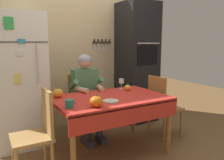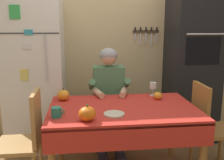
{
  "view_description": "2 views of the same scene",
  "coord_description": "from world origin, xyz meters",
  "px_view_note": "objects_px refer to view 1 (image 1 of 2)",
  "views": [
    {
      "loc": [
        -1.33,
        -2.3,
        1.42
      ],
      "look_at": [
        0.06,
        0.16,
        0.94
      ],
      "focal_mm": 36.01,
      "sensor_mm": 36.0,
      "label": 1
    },
    {
      "loc": [
        -0.37,
        -2.26,
        1.53
      ],
      "look_at": [
        -0.09,
        0.2,
        0.98
      ],
      "focal_mm": 41.99,
      "sensor_mm": 36.0,
      "label": 2
    }
  ],
  "objects_px": {
    "seated_person": "(87,89)",
    "coffee_mug": "(70,104)",
    "wall_oven": "(137,63)",
    "serving_tray": "(111,101)",
    "chair_right_side": "(161,104)",
    "wine_glass": "(121,81)",
    "pumpkin_large": "(58,93)",
    "pumpkin_small": "(96,101)",
    "refrigerator": "(19,80)",
    "pumpkin_medium": "(128,88)",
    "chair_left_side": "(39,129)",
    "dining_table": "(111,104)",
    "chair_behind_person": "(82,101)"
  },
  "relations": [
    {
      "from": "refrigerator",
      "to": "pumpkin_large",
      "type": "height_order",
      "value": "refrigerator"
    },
    {
      "from": "dining_table",
      "to": "chair_left_side",
      "type": "height_order",
      "value": "chair_left_side"
    },
    {
      "from": "chair_behind_person",
      "to": "chair_right_side",
      "type": "bearing_deg",
      "value": -36.59
    },
    {
      "from": "refrigerator",
      "to": "chair_right_side",
      "type": "bearing_deg",
      "value": -23.73
    },
    {
      "from": "wall_oven",
      "to": "chair_behind_person",
      "type": "relative_size",
      "value": 2.26
    },
    {
      "from": "chair_left_side",
      "to": "pumpkin_large",
      "type": "bearing_deg",
      "value": 47.93
    },
    {
      "from": "refrigerator",
      "to": "seated_person",
      "type": "relative_size",
      "value": 1.45
    },
    {
      "from": "chair_right_side",
      "to": "pumpkin_small",
      "type": "relative_size",
      "value": 6.54
    },
    {
      "from": "dining_table",
      "to": "pumpkin_small",
      "type": "distance_m",
      "value": 0.48
    },
    {
      "from": "pumpkin_medium",
      "to": "chair_right_side",
      "type": "bearing_deg",
      "value": -18.23
    },
    {
      "from": "chair_left_side",
      "to": "pumpkin_small",
      "type": "relative_size",
      "value": 6.54
    },
    {
      "from": "seated_person",
      "to": "wine_glass",
      "type": "height_order",
      "value": "seated_person"
    },
    {
      "from": "chair_left_side",
      "to": "wine_glass",
      "type": "distance_m",
      "value": 1.4
    },
    {
      "from": "pumpkin_large",
      "to": "pumpkin_medium",
      "type": "bearing_deg",
      "value": -4.5
    },
    {
      "from": "refrigerator",
      "to": "coffee_mug",
      "type": "height_order",
      "value": "refrigerator"
    },
    {
      "from": "refrigerator",
      "to": "seated_person",
      "type": "bearing_deg",
      "value": -17.68
    },
    {
      "from": "pumpkin_large",
      "to": "chair_right_side",
      "type": "bearing_deg",
      "value": -9.27
    },
    {
      "from": "wall_oven",
      "to": "serving_tray",
      "type": "xyz_separation_m",
      "value": [
        -1.16,
        -1.11,
        -0.3
      ]
    },
    {
      "from": "seated_person",
      "to": "wine_glass",
      "type": "relative_size",
      "value": 8.28
    },
    {
      "from": "wine_glass",
      "to": "pumpkin_large",
      "type": "distance_m",
      "value": 0.97
    },
    {
      "from": "pumpkin_large",
      "to": "pumpkin_medium",
      "type": "xyz_separation_m",
      "value": [
        0.98,
        -0.08,
        -0.02
      ]
    },
    {
      "from": "chair_right_side",
      "to": "wine_glass",
      "type": "distance_m",
      "value": 0.69
    },
    {
      "from": "wall_oven",
      "to": "chair_left_side",
      "type": "relative_size",
      "value": 2.26
    },
    {
      "from": "serving_tray",
      "to": "pumpkin_small",
      "type": "bearing_deg",
      "value": -155.15
    },
    {
      "from": "wall_oven",
      "to": "chair_left_side",
      "type": "distance_m",
      "value": 2.24
    },
    {
      "from": "chair_left_side",
      "to": "coffee_mug",
      "type": "distance_m",
      "value": 0.43
    },
    {
      "from": "wall_oven",
      "to": "chair_left_side",
      "type": "xyz_separation_m",
      "value": [
        -1.95,
        -0.97,
        -0.54
      ]
    },
    {
      "from": "wall_oven",
      "to": "pumpkin_medium",
      "type": "distance_m",
      "value": 0.98
    },
    {
      "from": "pumpkin_large",
      "to": "pumpkin_small",
      "type": "xyz_separation_m",
      "value": [
        0.24,
        -0.61,
        0.0
      ]
    },
    {
      "from": "dining_table",
      "to": "wine_glass",
      "type": "height_order",
      "value": "wine_glass"
    },
    {
      "from": "refrigerator",
      "to": "wall_oven",
      "type": "xyz_separation_m",
      "value": [
        2.0,
        0.04,
        0.15
      ]
    },
    {
      "from": "dining_table",
      "to": "seated_person",
      "type": "height_order",
      "value": "seated_person"
    },
    {
      "from": "chair_left_side",
      "to": "pumpkin_large",
      "type": "distance_m",
      "value": 0.55
    },
    {
      "from": "wine_glass",
      "to": "pumpkin_medium",
      "type": "bearing_deg",
      "value": -84.24
    },
    {
      "from": "seated_person",
      "to": "coffee_mug",
      "type": "relative_size",
      "value": 10.95
    },
    {
      "from": "wine_glass",
      "to": "pumpkin_large",
      "type": "xyz_separation_m",
      "value": [
        -0.97,
        -0.07,
        -0.05
      ]
    },
    {
      "from": "coffee_mug",
      "to": "dining_table",
      "type": "bearing_deg",
      "value": 17.49
    },
    {
      "from": "coffee_mug",
      "to": "serving_tray",
      "type": "relative_size",
      "value": 0.62
    },
    {
      "from": "chair_right_side",
      "to": "pumpkin_large",
      "type": "bearing_deg",
      "value": 170.73
    },
    {
      "from": "refrigerator",
      "to": "wall_oven",
      "type": "height_order",
      "value": "wall_oven"
    },
    {
      "from": "chair_behind_person",
      "to": "pumpkin_medium",
      "type": "xyz_separation_m",
      "value": [
        0.47,
        -0.56,
        0.27
      ]
    },
    {
      "from": "chair_left_side",
      "to": "serving_tray",
      "type": "height_order",
      "value": "chair_left_side"
    },
    {
      "from": "serving_tray",
      "to": "coffee_mug",
      "type": "bearing_deg",
      "value": 179.83
    },
    {
      "from": "seated_person",
      "to": "serving_tray",
      "type": "xyz_separation_m",
      "value": [
        -0.04,
        -0.8,
        0.01
      ]
    },
    {
      "from": "chair_left_side",
      "to": "wine_glass",
      "type": "height_order",
      "value": "chair_left_side"
    },
    {
      "from": "dining_table",
      "to": "chair_behind_person",
      "type": "xyz_separation_m",
      "value": [
        -0.07,
        0.79,
        -0.14
      ]
    },
    {
      "from": "seated_person",
      "to": "pumpkin_medium",
      "type": "bearing_deg",
      "value": -37.93
    },
    {
      "from": "chair_right_side",
      "to": "pumpkin_small",
      "type": "distance_m",
      "value": 1.33
    },
    {
      "from": "chair_right_side",
      "to": "pumpkin_small",
      "type": "xyz_separation_m",
      "value": [
        -1.25,
        -0.37,
        0.29
      ]
    },
    {
      "from": "chair_right_side",
      "to": "seated_person",
      "type": "bearing_deg",
      "value": 151.25
    }
  ]
}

